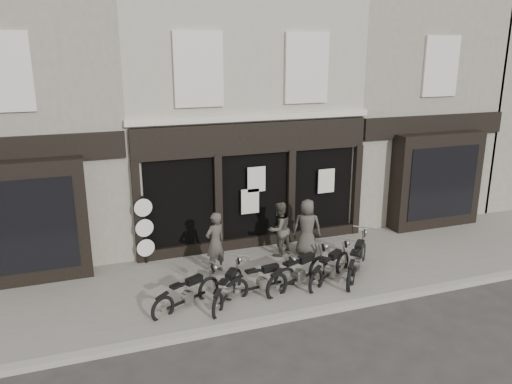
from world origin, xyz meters
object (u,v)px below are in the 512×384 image
object	(u,v)px
motorcycle_1	(228,290)
advert_sign_post	(145,233)
motorcycle_5	(357,263)
motorcycle_0	(187,296)
motorcycle_3	(299,274)
man_right	(307,227)
man_left	(215,243)
motorcycle_4	(330,270)
man_centre	(279,229)
motorcycle_2	(263,282)

from	to	relation	value
motorcycle_1	advert_sign_post	size ratio (longest dim) A/B	0.81
motorcycle_1	motorcycle_5	distance (m)	3.64
motorcycle_0	motorcycle_1	distance (m)	0.98
motorcycle_3	motorcycle_5	world-z (taller)	motorcycle_5
motorcycle_5	man_right	world-z (taller)	man_right
motorcycle_0	motorcycle_1	size ratio (longest dim) A/B	1.08
motorcycle_5	advert_sign_post	xyz separation A→B (m)	(-5.18, 2.65, 0.56)
motorcycle_5	man_left	bearing A→B (deg)	108.61
motorcycle_1	motorcycle_4	xyz separation A→B (m)	(2.83, 0.16, 0.02)
motorcycle_3	man_centre	world-z (taller)	man_centre
motorcycle_4	motorcycle_1	bearing A→B (deg)	149.70
motorcycle_4	man_right	xyz separation A→B (m)	(0.16, 1.78, 0.55)
motorcycle_2	motorcycle_4	world-z (taller)	motorcycle_4
man_left	advert_sign_post	size ratio (longest dim) A/B	0.81
motorcycle_1	man_left	world-z (taller)	man_left
advert_sign_post	man_left	bearing A→B (deg)	-44.10
motorcycle_1	motorcycle_3	xyz separation A→B (m)	(1.91, 0.11, 0.06)
man_centre	advert_sign_post	world-z (taller)	advert_sign_post
motorcycle_1	motorcycle_4	distance (m)	2.83
motorcycle_4	man_centre	distance (m)	2.13
motorcycle_5	motorcycle_3	bearing A→B (deg)	133.85
motorcycle_5	man_left	size ratio (longest dim) A/B	1.16
motorcycle_2	man_centre	world-z (taller)	man_centre
man_right	advert_sign_post	distance (m)	4.62
motorcycle_2	motorcycle_3	bearing A→B (deg)	-7.64
motorcycle_2	motorcycle_4	xyz separation A→B (m)	(1.91, 0.06, 0.01)
motorcycle_0	motorcycle_2	bearing A→B (deg)	-24.75
man_centre	motorcycle_1	bearing A→B (deg)	23.01
motorcycle_1	motorcycle_4	bearing A→B (deg)	-50.47
motorcycle_2	advert_sign_post	world-z (taller)	advert_sign_post
man_left	man_centre	size ratio (longest dim) A/B	1.05
motorcycle_0	motorcycle_4	world-z (taller)	motorcycle_4
motorcycle_4	man_left	bearing A→B (deg)	117.58
motorcycle_0	advert_sign_post	size ratio (longest dim) A/B	0.88
motorcycle_1	man_left	xyz separation A→B (m)	(0.15, 1.64, 0.59)
motorcycle_3	motorcycle_5	bearing A→B (deg)	-19.99
motorcycle_0	man_right	world-z (taller)	man_right
motorcycle_3	motorcycle_4	world-z (taller)	motorcycle_3
motorcycle_3	motorcycle_4	bearing A→B (deg)	-19.37
motorcycle_4	motorcycle_5	xyz separation A→B (m)	(0.81, 0.03, 0.06)
motorcycle_2	man_right	size ratio (longest dim) A/B	1.21
motorcycle_2	man_centre	xyz separation A→B (m)	(1.27, 2.02, 0.54)
motorcycle_2	man_left	bearing A→B (deg)	108.75
man_left	man_centre	world-z (taller)	man_left
motorcycle_0	advert_sign_post	world-z (taller)	advert_sign_post
motorcycle_2	motorcycle_3	distance (m)	0.99
man_left	motorcycle_4	bearing A→B (deg)	126.91
man_centre	advert_sign_post	bearing A→B (deg)	-31.95
motorcycle_1	motorcycle_3	distance (m)	1.92
man_left	advert_sign_post	world-z (taller)	advert_sign_post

